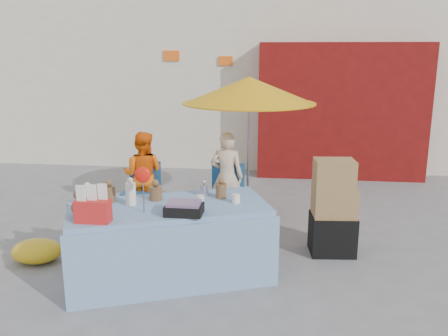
# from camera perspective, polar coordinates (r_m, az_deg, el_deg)

# --- Properties ---
(ground) EXTENTS (80.00, 80.00, 0.00)m
(ground) POSITION_cam_1_polar(r_m,az_deg,el_deg) (5.81, -4.02, -10.96)
(ground) COLOR slate
(ground) RESTS_ON ground
(backdrop) EXTENTS (14.00, 8.00, 7.80)m
(backdrop) POSITION_cam_1_polar(r_m,az_deg,el_deg) (12.72, 4.71, 16.83)
(backdrop) COLOR silver
(backdrop) RESTS_ON ground
(market_table) EXTENTS (2.38, 1.73, 1.31)m
(market_table) POSITION_cam_1_polar(r_m,az_deg,el_deg) (5.27, -6.63, -8.65)
(market_table) COLOR #7D9FC9
(market_table) RESTS_ON ground
(chair_left) EXTENTS (0.51, 0.50, 0.85)m
(chair_left) POSITION_cam_1_polar(r_m,az_deg,el_deg) (7.12, -9.87, -4.17)
(chair_left) COLOR navy
(chair_left) RESTS_ON ground
(chair_right) EXTENTS (0.51, 0.50, 0.85)m
(chair_right) POSITION_cam_1_polar(r_m,az_deg,el_deg) (6.88, 0.20, -4.62)
(chair_right) COLOR navy
(chair_right) RESTS_ON ground
(vendor_orange) EXTENTS (0.66, 0.53, 1.30)m
(vendor_orange) POSITION_cam_1_polar(r_m,az_deg,el_deg) (7.13, -9.71, -0.82)
(vendor_orange) COLOR #FF660D
(vendor_orange) RESTS_ON ground
(vendor_beige) EXTENTS (0.50, 0.34, 1.32)m
(vendor_beige) POSITION_cam_1_polar(r_m,az_deg,el_deg) (6.89, 0.32, -1.07)
(vendor_beige) COLOR beige
(vendor_beige) RESTS_ON ground
(umbrella) EXTENTS (1.90, 1.90, 2.09)m
(umbrella) POSITION_cam_1_polar(r_m,az_deg,el_deg) (6.80, 3.03, 9.26)
(umbrella) COLOR gray
(umbrella) RESTS_ON ground
(box_stack) EXTENTS (0.57, 0.48, 1.19)m
(box_stack) POSITION_cam_1_polar(r_m,az_deg,el_deg) (5.94, 13.00, -5.03)
(box_stack) COLOR black
(box_stack) RESTS_ON ground
(tarp_bundle) EXTENTS (0.67, 0.57, 0.27)m
(tarp_bundle) POSITION_cam_1_polar(r_m,az_deg,el_deg) (6.12, -21.61, -9.27)
(tarp_bundle) COLOR gold
(tarp_bundle) RESTS_ON ground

